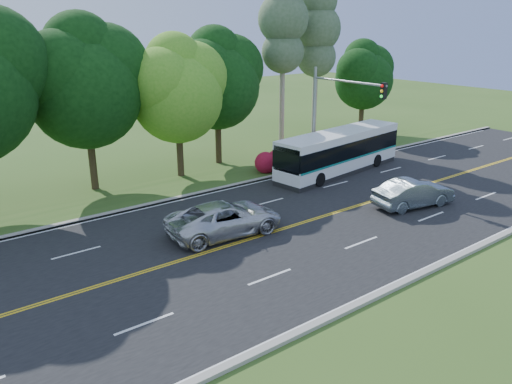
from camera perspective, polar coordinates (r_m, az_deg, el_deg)
ground at (r=26.52m, az=6.99°, el=-3.02°), size 120.00×120.00×0.00m
road at (r=26.52m, az=6.99°, el=-3.00°), size 60.00×14.00×0.02m
curb_north at (r=31.68m, az=-1.99°, el=0.91°), size 60.00×0.30×0.15m
curb_south at (r=22.42m, az=19.89°, el=-8.10°), size 60.00×0.30×0.15m
grass_verge at (r=33.14m, az=-3.84°, el=1.65°), size 60.00×4.00×0.10m
lane_markings at (r=26.45m, az=6.85°, el=-3.02°), size 57.60×13.82×0.00m
tree_row at (r=32.20m, az=-15.17°, el=12.69°), size 44.70×9.10×13.84m
bougainvillea_hedge at (r=36.64m, az=6.30°, el=4.33°), size 9.50×2.25×1.50m
traffic_signal at (r=33.46m, az=8.94°, el=9.76°), size 0.42×6.10×7.00m
transit_bus at (r=34.54m, az=9.49°, el=4.51°), size 11.06×3.74×2.84m
sedan at (r=29.10m, az=17.56°, el=-0.12°), size 4.94×2.54×1.55m
suv at (r=24.19m, az=-3.55°, el=-3.03°), size 5.94×3.18×1.59m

